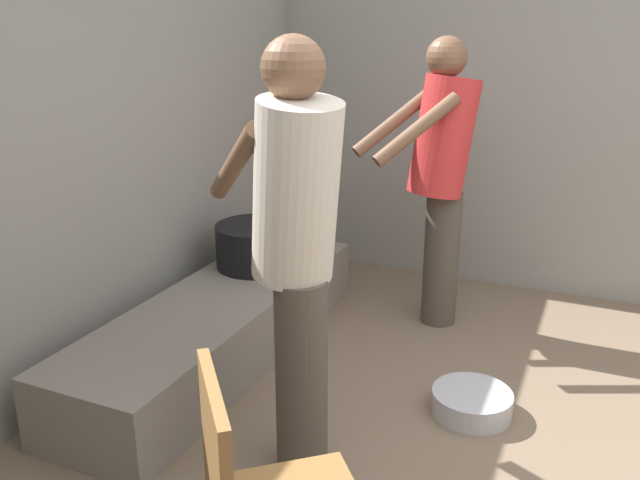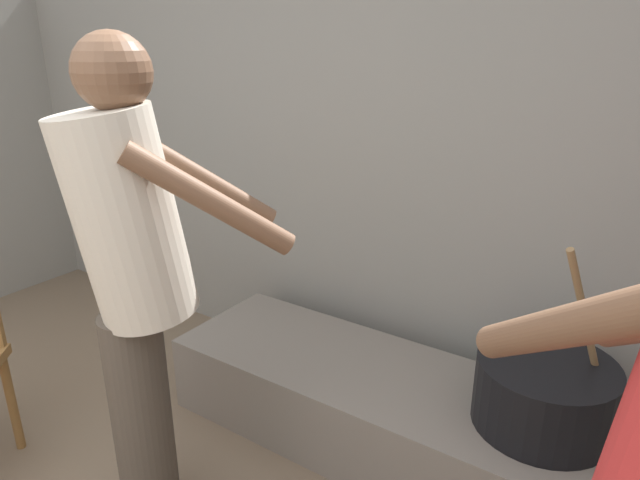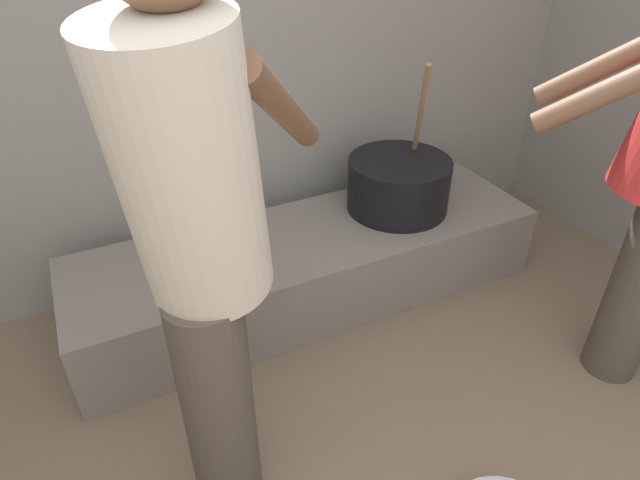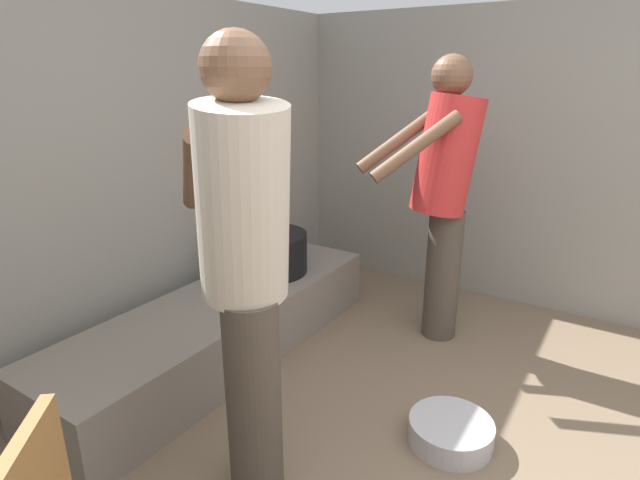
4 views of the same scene
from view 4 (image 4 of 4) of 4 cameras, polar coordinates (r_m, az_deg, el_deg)
block_enclosure_rear at (r=2.68m, az=-29.67°, el=3.99°), size 4.93×0.20×1.93m
hearth_ledge at (r=2.91m, az=-10.92°, el=-9.63°), size 2.09×0.60×0.34m
cooking_pot_main at (r=3.13m, az=-5.79°, el=-1.37°), size 0.47×0.47×0.70m
cook_in_cream_shirt at (r=1.70m, az=-8.42°, el=-1.63°), size 0.68×0.73×1.65m
cook_in_red_shirt at (r=2.90m, az=13.81°, el=5.96°), size 0.69×0.70×1.61m
metal_mixing_bowl at (r=2.39m, az=14.49°, el=-20.17°), size 0.36×0.36×0.11m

